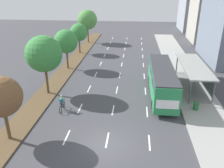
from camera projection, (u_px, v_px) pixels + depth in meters
ground_plane at (106, 144)px, 18.79m from camera, size 140.00×140.00×0.00m
median_strip at (71, 64)px, 37.81m from camera, size 2.60×52.00×0.12m
sidewalk_right at (180, 67)px, 36.20m from camera, size 4.50×52.00×0.15m
lane_divider_left at (98, 69)px, 35.82m from camera, size 0.14×47.54×0.01m
lane_divider_center at (121, 69)px, 35.49m from camera, size 0.14×47.54×0.01m
lane_divider_right at (144, 70)px, 35.17m from camera, size 0.14×47.54×0.01m
bus_shelter at (195, 74)px, 28.49m from camera, size 2.90×10.12×2.86m
bus at (162, 78)px, 26.57m from camera, size 2.54×11.29×3.37m
cyclist at (62, 104)px, 23.60m from camera, size 0.46×1.82×1.71m
median_tree_nearest at (1, 97)px, 17.84m from camera, size 3.24×3.24×5.49m
median_tree_second at (44, 54)px, 25.67m from camera, size 4.11×4.11×6.83m
median_tree_third at (66, 42)px, 34.11m from camera, size 3.50×3.50×5.91m
median_tree_fourth at (79, 32)px, 42.44m from camera, size 3.23×3.23×5.46m
median_tree_fifth at (87, 20)px, 50.23m from camera, size 4.22×4.22×7.02m
trash_bin at (196, 106)px, 23.57m from camera, size 0.52×0.52×0.85m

